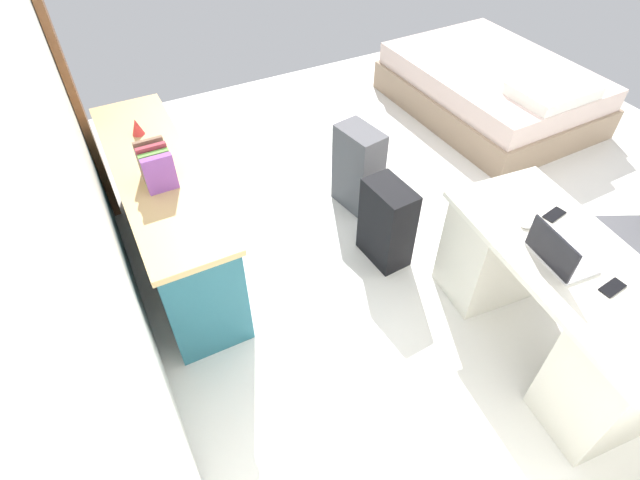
{
  "coord_description": "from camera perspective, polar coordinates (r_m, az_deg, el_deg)",
  "views": [
    {
      "loc": [
        -2.06,
        2.12,
        2.58
      ],
      "look_at": [
        -0.28,
        1.21,
        0.6
      ],
      "focal_mm": 28.0,
      "sensor_mm": 36.0,
      "label": 1
    }
  ],
  "objects": [
    {
      "name": "computer_mouse",
      "position": [
        2.92,
        22.77,
        1.69
      ],
      "size": [
        0.07,
        0.11,
        0.03
      ],
      "primitive_type": "ellipsoid",
      "rotation": [
        0.0,
        0.0,
        -0.1
      ],
      "color": "white",
      "rests_on": "desk"
    },
    {
      "name": "bed",
      "position": [
        5.28,
        18.96,
        16.04
      ],
      "size": [
        1.94,
        1.45,
        0.58
      ],
      "color": "gray",
      "rests_on": "ground_plane"
    },
    {
      "name": "cell_phone_by_mouse",
      "position": [
        3.06,
        25.21,
        2.64
      ],
      "size": [
        0.09,
        0.15,
        0.01
      ],
      "primitive_type": "cube",
      "rotation": [
        0.0,
        0.0,
        0.19
      ],
      "color": "black",
      "rests_on": "desk"
    },
    {
      "name": "desk",
      "position": [
        3.08,
        25.07,
        -6.47
      ],
      "size": [
        1.5,
        0.8,
        0.73
      ],
      "color": "silver",
      "rests_on": "ground_plane"
    },
    {
      "name": "door_wooden",
      "position": [
        4.04,
        -27.27,
        17.24
      ],
      "size": [
        0.88,
        0.05,
        2.04
      ],
      "primitive_type": "cube",
      "color": "brown",
      "rests_on": "ground_plane"
    },
    {
      "name": "ground_plane",
      "position": [
        3.92,
        13.92,
        2.01
      ],
      "size": [
        5.55,
        5.55,
        0.0
      ],
      "primitive_type": "plane",
      "color": "silver"
    },
    {
      "name": "figurine_small",
      "position": [
        3.51,
        -20.22,
        12.04
      ],
      "size": [
        0.08,
        0.08,
        0.11
      ],
      "primitive_type": "cone",
      "color": "red",
      "rests_on": "credenza"
    },
    {
      "name": "suitcase_spare_grey",
      "position": [
        3.79,
        4.37,
        8.12
      ],
      "size": [
        0.39,
        0.28,
        0.66
      ],
      "primitive_type": "cube",
      "rotation": [
        0.0,
        0.0,
        0.17
      ],
      "color": "#4C4C51",
      "rests_on": "ground_plane"
    },
    {
      "name": "suitcase_black",
      "position": [
        3.38,
        7.62,
        1.88
      ],
      "size": [
        0.37,
        0.25,
        0.61
      ],
      "primitive_type": "cube",
      "rotation": [
        0.0,
        0.0,
        0.07
      ],
      "color": "black",
      "rests_on": "ground_plane"
    },
    {
      "name": "wall_back",
      "position": [
        2.38,
        -27.28,
        9.58
      ],
      "size": [
        4.43,
        0.1,
        2.78
      ],
      "primitive_type": "cube",
      "color": "silver",
      "rests_on": "ground_plane"
    },
    {
      "name": "book_row",
      "position": [
        3.01,
        -18.17,
        7.97
      ],
      "size": [
        0.23,
        0.17,
        0.23
      ],
      "color": "purple",
      "rests_on": "credenza"
    },
    {
      "name": "laptop",
      "position": [
        2.75,
        25.55,
        -1.46
      ],
      "size": [
        0.33,
        0.25,
        0.21
      ],
      "color": "#B7B7BC",
      "rests_on": "desk"
    },
    {
      "name": "cell_phone_near_laptop",
      "position": [
        2.78,
        30.44,
        -4.72
      ],
      "size": [
        0.08,
        0.14,
        0.01
      ],
      "primitive_type": "cube",
      "rotation": [
        0.0,
        0.0,
        0.11
      ],
      "color": "black",
      "rests_on": "desk"
    },
    {
      "name": "credenza",
      "position": [
        3.43,
        -16.93,
        2.67
      ],
      "size": [
        1.8,
        0.48,
        0.78
      ],
      "color": "#235B6B",
      "rests_on": "ground_plane"
    }
  ]
}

